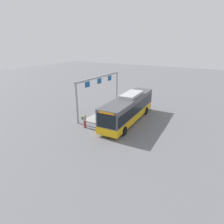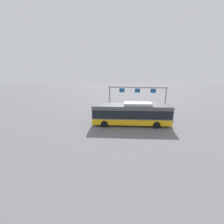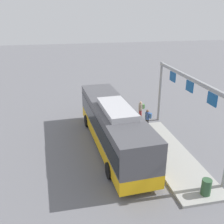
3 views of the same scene
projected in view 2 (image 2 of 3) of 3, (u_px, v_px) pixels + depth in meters
ground_plane at (131, 125)px, 23.32m from camera, size 120.00×120.00×0.00m
platform_curb at (142, 118)px, 26.41m from camera, size 10.00×2.80×0.16m
bus_main at (132, 113)px, 22.81m from camera, size 11.62×3.19×3.46m
person_boarding at (105, 112)px, 26.89m from camera, size 0.40×0.57×1.67m
person_waiting_near at (119, 112)px, 26.37m from camera, size 0.52×0.60×1.67m
platform_sign_gantry at (137, 95)px, 26.91m from camera, size 10.16×0.24×5.20m
trash_bin at (168, 115)px, 25.96m from camera, size 0.52×0.52×0.90m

